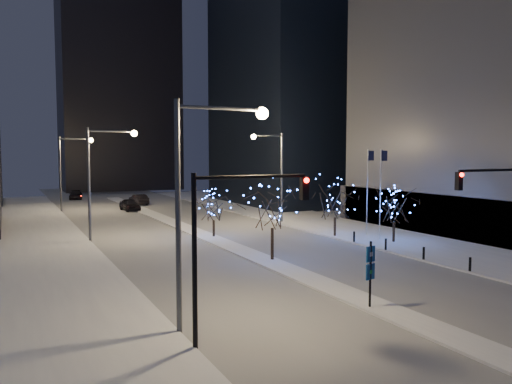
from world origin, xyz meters
TOP-DOWN VIEW (x-y plane):
  - ground at (0.00, 0.00)m, footprint 160.00×160.00m
  - road at (0.00, 35.00)m, footprint 20.00×130.00m
  - median at (0.00, 30.00)m, footprint 2.00×80.00m
  - east_sidewalk at (15.00, 20.00)m, footprint 10.00×90.00m
  - west_sidewalk at (-14.00, 20.00)m, footprint 8.00×90.00m
  - horizon_block at (6.00, 92.00)m, footprint 24.00×14.00m
  - street_lamp_w_near at (-8.94, 2.00)m, footprint 4.40×0.56m
  - street_lamp_w_mid at (-8.94, 27.00)m, footprint 4.40×0.56m
  - street_lamp_w_far at (-8.94, 52.00)m, footprint 4.40×0.56m
  - street_lamp_east at (10.08, 30.00)m, footprint 3.90×0.56m
  - traffic_signal_west at (-8.44, -0.00)m, footprint 5.26×0.43m
  - traffic_signal_east at (8.94, 1.00)m, footprint 5.26×0.43m
  - flagpoles at (13.37, 17.25)m, footprint 1.35×2.60m
  - bollards at (10.20, 10.00)m, footprint 0.16×12.16m
  - car_near at (-1.50, 49.69)m, footprint 2.25×4.89m
  - car_mid at (1.50, 57.13)m, footprint 2.10×4.96m
  - car_far at (-5.89, 70.95)m, footprint 2.80×5.34m
  - holiday_tree_median_near at (0.50, 12.94)m, footprint 4.50×4.50m
  - holiday_tree_median_far at (0.50, 24.19)m, footprint 3.73×3.73m
  - holiday_tree_plaza_near at (13.36, 14.59)m, footprint 4.99×4.99m
  - holiday_tree_plaza_far at (10.67, 19.47)m, footprint 5.52×5.52m
  - wayfinding_sign at (-0.49, 0.99)m, footprint 0.61×0.21m

SIDE VIEW (x-z plane):
  - ground at x=0.00m, z-range 0.00..0.00m
  - road at x=0.00m, z-range 0.00..0.02m
  - median at x=0.00m, z-range 0.00..0.15m
  - east_sidewalk at x=15.00m, z-range 0.00..0.15m
  - west_sidewalk at x=-14.00m, z-range 0.00..0.15m
  - bollards at x=10.20m, z-range 0.15..1.05m
  - car_far at x=-5.89m, z-range 0.00..1.48m
  - car_mid at x=1.50m, z-range 0.00..1.59m
  - car_near at x=-1.50m, z-range 0.00..1.62m
  - wayfinding_sign at x=-0.49m, z-range 0.39..3.82m
  - holiday_tree_median_far at x=0.50m, z-range 0.76..5.00m
  - holiday_tree_plaza_near at x=13.36m, z-range 0.87..5.71m
  - holiday_tree_plaza_far at x=10.67m, z-range 0.82..6.31m
  - holiday_tree_median_near at x=0.50m, z-range 1.12..6.88m
  - traffic_signal_west at x=-8.44m, z-range 1.26..8.26m
  - traffic_signal_east at x=8.94m, z-range 1.26..8.26m
  - flagpoles at x=13.37m, z-range 0.80..8.80m
  - street_lamp_east at x=10.08m, z-range 1.45..11.45m
  - street_lamp_w_near at x=-8.94m, z-range 1.50..11.50m
  - street_lamp_w_mid at x=-8.94m, z-range 1.50..11.50m
  - street_lamp_w_far at x=-8.94m, z-range 1.50..11.50m
  - horizon_block at x=6.00m, z-range 0.00..42.00m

